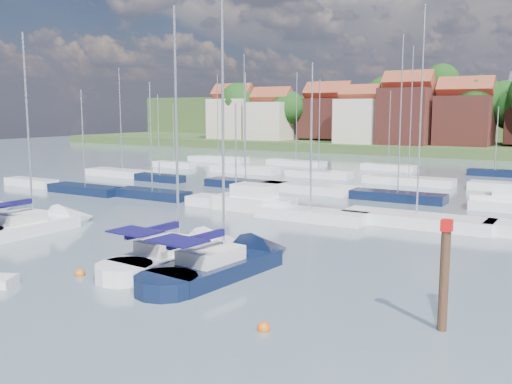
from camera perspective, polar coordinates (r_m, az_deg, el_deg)
The scene contains 12 objects.
ground at distance 64.06m, azimuth 13.34°, elevation 0.43°, with size 260.00×260.00×0.00m, color #4B5C65.
sailboat_left at distance 43.07m, azimuth -20.58°, elevation -3.11°, with size 2.95×10.83×14.72m.
sailboat_centre at distance 32.66m, azimuth -6.78°, elevation -6.14°, with size 3.58×11.19×15.02m.
sailboat_navy at distance 30.54m, azimuth -2.14°, elevation -7.11°, with size 4.17×11.74×15.94m.
timber_piling at distance 23.29m, azimuth 18.21°, elevation -10.12°, with size 0.40×0.40×6.60m.
buoy_c at distance 30.87m, azimuth -17.19°, elevation -7.99°, with size 0.51×0.51×0.51m, color #D85914.
buoy_d at distance 26.26m, azimuth -8.69°, elevation -10.59°, with size 0.43×0.43×0.43m, color beige.
buoy_e at distance 34.45m, azimuth -3.19°, elevation -5.95°, with size 0.51×0.51×0.51m, color beige.
buoy_f at distance 22.57m, azimuth 0.77°, elevation -13.70°, with size 0.51×0.51×0.51m, color #D85914.
buoy_g at distance 31.27m, azimuth 1.30°, elevation -7.41°, with size 0.48×0.48×0.48m, color #D85914.
buoy_h at distance 28.73m, azimuth -8.04°, elevation -8.92°, with size 0.45×0.45×0.45m, color #D85914.
marina_field at distance 58.85m, azimuth 13.65°, elevation 0.17°, with size 79.62×41.41×15.93m.
Camera 1 is at (19.51, -20.43, 8.42)m, focal length 40.00 mm.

